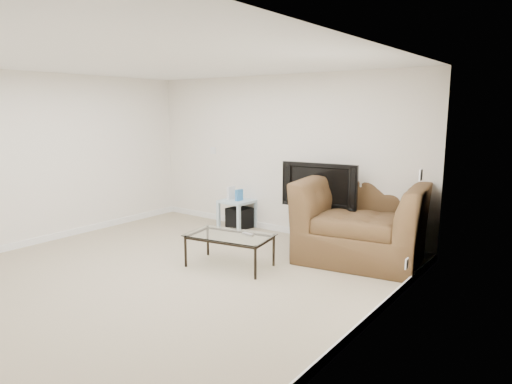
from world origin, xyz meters
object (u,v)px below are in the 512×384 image
Objects in this scene: tv_stand at (321,225)px; subwoofer at (239,218)px; side_table at (237,214)px; recliner at (364,206)px; coffee_table at (230,251)px; television at (322,184)px.

tv_stand is 1.57m from subwoofer.
side_table is 1.44× the size of subwoofer.
recliner is 1.53× the size of coffee_table.
subwoofer is 1.91m from coffee_table.
side_table is 1.92m from coffee_table.
television is at bearing -1.75° from subwoofer.
recliner is at bearing -21.79° from tv_stand.
side_table is at bearing 175.47° from tv_stand.
tv_stand reaches higher than side_table.
side_table is (-1.59, 0.03, -0.66)m from television.
tv_stand reaches higher than subwoofer.
coffee_table is at bearing -55.10° from subwoofer.
subwoofer is at bearing 164.27° from recliner.
television is 1.73m from side_table.
recliner is at bearing -6.17° from subwoofer.
recliner is (0.74, -0.23, 0.42)m from tv_stand.
side_table is 0.47× the size of coffee_table.
coffee_table is (-0.47, -1.52, -0.69)m from television.
recliner is (0.74, -0.20, -0.19)m from television.
recliner reaches higher than tv_stand.
tv_stand is 0.61m from television.
tv_stand is 1.59m from side_table.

